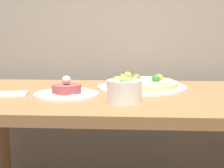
% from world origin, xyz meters
% --- Properties ---
extents(dining_table, '(1.30, 0.70, 0.80)m').
position_xyz_m(dining_table, '(0.00, 0.35, 0.68)').
color(dining_table, olive).
rests_on(dining_table, ground_plane).
extents(pizza_plate, '(0.36, 0.36, 0.06)m').
position_xyz_m(pizza_plate, '(0.08, 0.46, 0.82)').
color(pizza_plate, white).
rests_on(pizza_plate, dining_table).
extents(tartare_plate, '(0.23, 0.23, 0.07)m').
position_xyz_m(tartare_plate, '(-0.20, 0.29, 0.81)').
color(tartare_plate, white).
rests_on(tartare_plate, dining_table).
extents(small_bowl, '(0.11, 0.11, 0.08)m').
position_xyz_m(small_bowl, '(0.01, 0.19, 0.84)').
color(small_bowl, white).
rests_on(small_bowl, dining_table).
extents(napkin, '(0.16, 0.11, 0.01)m').
position_xyz_m(napkin, '(-0.41, 0.28, 0.80)').
color(napkin, white).
rests_on(napkin, dining_table).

